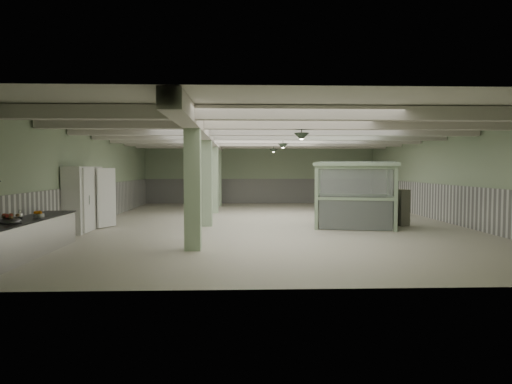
{
  "coord_description": "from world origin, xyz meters",
  "views": [
    {
      "loc": [
        -1.28,
        -17.99,
        2.16
      ],
      "look_at": [
        -0.67,
        -1.63,
        1.3
      ],
      "focal_mm": 32.0,
      "sensor_mm": 36.0,
      "label": 1
    }
  ],
  "objects_px": {
    "guard_booth": "(354,183)",
    "filing_cabinet": "(400,207)",
    "prep_counter": "(19,239)",
    "walkin_cooler": "(84,198)"
  },
  "relations": [
    {
      "from": "guard_booth",
      "to": "filing_cabinet",
      "type": "xyz_separation_m",
      "value": [
        1.82,
        0.32,
        -0.95
      ]
    },
    {
      "from": "prep_counter",
      "to": "guard_booth",
      "type": "distance_m",
      "value": 11.09
    },
    {
      "from": "walkin_cooler",
      "to": "filing_cabinet",
      "type": "bearing_deg",
      "value": 5.14
    },
    {
      "from": "filing_cabinet",
      "to": "walkin_cooler",
      "type": "bearing_deg",
      "value": 162.25
    },
    {
      "from": "prep_counter",
      "to": "guard_booth",
      "type": "height_order",
      "value": "guard_booth"
    },
    {
      "from": "prep_counter",
      "to": "filing_cabinet",
      "type": "relative_size",
      "value": 3.79
    },
    {
      "from": "prep_counter",
      "to": "walkin_cooler",
      "type": "height_order",
      "value": "walkin_cooler"
    },
    {
      "from": "walkin_cooler",
      "to": "prep_counter",
      "type": "bearing_deg",
      "value": -89.02
    },
    {
      "from": "walkin_cooler",
      "to": "guard_booth",
      "type": "distance_m",
      "value": 9.62
    },
    {
      "from": "walkin_cooler",
      "to": "filing_cabinet",
      "type": "relative_size",
      "value": 1.79
    }
  ]
}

